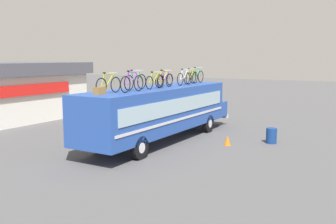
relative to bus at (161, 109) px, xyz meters
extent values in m
plane|color=#4C4C4F|center=(-0.24, 0.00, -1.71)|extent=(120.00, 120.00, 0.00)
cube|color=#23479E|center=(-0.24, 0.00, 0.05)|extent=(10.98, 2.53, 2.22)
cube|color=#23479E|center=(5.82, 0.00, -0.60)|extent=(1.14, 2.33, 0.92)
cube|color=#99B7C6|center=(-0.24, -1.28, 0.31)|extent=(10.10, 0.04, 0.74)
cube|color=#99B7C6|center=(-0.24, 1.28, 0.31)|extent=(10.10, 0.04, 0.74)
cube|color=silver|center=(-0.24, -1.28, -0.39)|extent=(10.54, 0.03, 0.12)
cube|color=silver|center=(-0.24, 1.28, -0.39)|extent=(10.54, 0.03, 0.12)
cube|color=silver|center=(6.45, 0.00, -1.14)|extent=(0.16, 2.41, 0.24)
cylinder|color=black|center=(3.50, -1.13, -1.19)|extent=(1.04, 0.28, 1.04)
cylinder|color=silver|center=(3.50, -1.13, -1.19)|extent=(0.47, 0.30, 0.47)
cylinder|color=black|center=(3.50, 1.13, -1.19)|extent=(1.04, 0.28, 1.04)
cylinder|color=silver|center=(3.50, 1.13, -1.19)|extent=(0.47, 0.30, 0.47)
cylinder|color=black|center=(-3.64, -1.13, -1.19)|extent=(1.04, 0.28, 1.04)
cylinder|color=silver|center=(-3.64, -1.13, -1.19)|extent=(0.47, 0.30, 0.47)
cylinder|color=black|center=(-3.64, 1.13, -1.19)|extent=(1.04, 0.28, 1.04)
cylinder|color=silver|center=(-3.64, 1.13, -1.19)|extent=(0.47, 0.30, 0.47)
cube|color=olive|center=(-4.73, 0.11, 1.32)|extent=(0.47, 0.32, 0.32)
torus|color=black|center=(-4.60, 0.12, 1.51)|extent=(0.70, 0.04, 0.70)
torus|color=black|center=(-3.63, 0.12, 1.51)|extent=(0.70, 0.04, 0.70)
cylinder|color=#B2B20C|center=(-4.31, 0.12, 1.77)|extent=(0.19, 0.04, 0.50)
cylinder|color=#B2B20C|center=(-4.02, 0.12, 1.76)|extent=(0.45, 0.04, 0.48)
cylinder|color=#B2B20C|center=(-4.10, 0.12, 2.00)|extent=(0.58, 0.04, 0.07)
cylinder|color=#B2B20C|center=(-4.42, 0.12, 1.52)|extent=(0.37, 0.03, 0.05)
cylinder|color=#B2B20C|center=(-4.49, 0.12, 1.76)|extent=(0.24, 0.03, 0.52)
cylinder|color=#B2B20C|center=(-3.72, 0.12, 1.75)|extent=(0.20, 0.03, 0.48)
cylinder|color=silver|center=(-3.81, 0.12, 2.03)|extent=(0.03, 0.44, 0.03)
ellipsoid|color=black|center=(-4.39, 0.12, 2.06)|extent=(0.20, 0.08, 0.06)
torus|color=black|center=(-3.56, -0.36, 1.53)|extent=(0.74, 0.04, 0.74)
torus|color=black|center=(-2.55, -0.36, 1.53)|extent=(0.74, 0.04, 0.74)
cylinder|color=purple|center=(-3.26, -0.36, 1.81)|extent=(0.20, 0.04, 0.53)
cylinder|color=purple|center=(-2.95, -0.36, 1.79)|extent=(0.47, 0.04, 0.51)
cylinder|color=purple|center=(-3.03, -0.36, 2.05)|extent=(0.61, 0.04, 0.07)
cylinder|color=purple|center=(-3.37, -0.36, 1.54)|extent=(0.39, 0.03, 0.05)
cylinder|color=purple|center=(-3.45, -0.36, 1.80)|extent=(0.25, 0.03, 0.55)
cylinder|color=purple|center=(-2.64, -0.36, 1.78)|extent=(0.21, 0.03, 0.51)
cylinder|color=silver|center=(-2.73, -0.36, 2.09)|extent=(0.03, 0.44, 0.03)
ellipsoid|color=black|center=(-3.34, -0.36, 2.11)|extent=(0.20, 0.08, 0.06)
torus|color=black|center=(-2.59, 0.16, 1.53)|extent=(0.74, 0.04, 0.74)
torus|color=black|center=(-1.54, 0.16, 1.53)|extent=(0.74, 0.04, 0.74)
cylinder|color=green|center=(-2.28, 0.16, 1.81)|extent=(0.20, 0.04, 0.53)
cylinder|color=green|center=(-1.96, 0.16, 1.79)|extent=(0.49, 0.04, 0.51)
cylinder|color=green|center=(-2.04, 0.16, 2.05)|extent=(0.63, 0.04, 0.07)
cylinder|color=green|center=(-2.39, 0.16, 1.54)|extent=(0.40, 0.03, 0.05)
cylinder|color=green|center=(-2.47, 0.16, 1.80)|extent=(0.26, 0.03, 0.55)
cylinder|color=green|center=(-1.64, 0.16, 1.78)|extent=(0.22, 0.03, 0.51)
cylinder|color=silver|center=(-1.73, 0.16, 2.09)|extent=(0.03, 0.44, 0.03)
ellipsoid|color=black|center=(-2.36, 0.16, 2.11)|extent=(0.20, 0.08, 0.06)
torus|color=black|center=(-1.51, -0.27, 1.49)|extent=(0.65, 0.04, 0.65)
torus|color=black|center=(-0.50, -0.27, 1.49)|extent=(0.65, 0.04, 0.65)
cylinder|color=#B2B20C|center=(-1.21, -0.27, 1.74)|extent=(0.20, 0.04, 0.46)
cylinder|color=#B2B20C|center=(-0.90, -0.27, 1.72)|extent=(0.47, 0.04, 0.45)
cylinder|color=#B2B20C|center=(-0.99, -0.27, 1.95)|extent=(0.61, 0.04, 0.07)
cylinder|color=#B2B20C|center=(-1.32, -0.27, 1.50)|extent=(0.38, 0.03, 0.05)
cylinder|color=#B2B20C|center=(-1.40, -0.27, 1.73)|extent=(0.25, 0.03, 0.48)
cylinder|color=#B2B20C|center=(-0.59, -0.27, 1.71)|extent=(0.21, 0.03, 0.45)
cylinder|color=silver|center=(-0.68, -0.27, 1.98)|extent=(0.03, 0.44, 0.03)
ellipsoid|color=black|center=(-1.29, -0.27, 2.00)|extent=(0.20, 0.08, 0.06)
torus|color=black|center=(-0.56, -0.22, 1.51)|extent=(0.70, 0.04, 0.70)
torus|color=black|center=(0.46, -0.22, 1.51)|extent=(0.70, 0.04, 0.70)
cylinder|color=#B2B20C|center=(-0.25, -0.22, 1.78)|extent=(0.20, 0.04, 0.50)
cylinder|color=#B2B20C|center=(0.05, -0.22, 1.76)|extent=(0.48, 0.04, 0.48)
cylinder|color=#B2B20C|center=(-0.03, -0.22, 2.01)|extent=(0.62, 0.04, 0.07)
cylinder|color=#B2B20C|center=(-0.37, -0.22, 1.52)|extent=(0.39, 0.03, 0.05)
cylinder|color=#B2B20C|center=(-0.45, -0.22, 1.77)|extent=(0.25, 0.03, 0.52)
cylinder|color=#B2B20C|center=(0.37, -0.22, 1.75)|extent=(0.21, 0.03, 0.49)
cylinder|color=silver|center=(0.28, -0.22, 2.04)|extent=(0.03, 0.44, 0.03)
ellipsoid|color=black|center=(-0.33, -0.22, 2.07)|extent=(0.20, 0.08, 0.06)
torus|color=black|center=(0.52, 0.33, 1.49)|extent=(0.65, 0.04, 0.65)
torus|color=black|center=(1.48, 0.33, 1.49)|extent=(0.65, 0.04, 0.65)
cylinder|color=purple|center=(0.81, 0.33, 1.74)|extent=(0.19, 0.04, 0.46)
cylinder|color=purple|center=(1.10, 0.33, 1.72)|extent=(0.45, 0.04, 0.45)
cylinder|color=purple|center=(1.02, 0.33, 1.95)|extent=(0.58, 0.04, 0.07)
cylinder|color=purple|center=(0.70, 0.33, 1.50)|extent=(0.37, 0.03, 0.05)
cylinder|color=purple|center=(0.63, 0.33, 1.73)|extent=(0.24, 0.03, 0.48)
cylinder|color=purple|center=(1.40, 0.33, 1.71)|extent=(0.20, 0.03, 0.45)
cylinder|color=silver|center=(1.31, 0.33, 1.98)|extent=(0.03, 0.44, 0.03)
ellipsoid|color=black|center=(0.73, 0.33, 2.00)|extent=(0.20, 0.08, 0.06)
torus|color=black|center=(1.50, -0.32, 1.51)|extent=(0.70, 0.04, 0.70)
torus|color=black|center=(2.51, -0.32, 1.51)|extent=(0.70, 0.04, 0.70)
cylinder|color=white|center=(1.81, -0.32, 1.78)|extent=(0.20, 0.04, 0.50)
cylinder|color=white|center=(2.11, -0.32, 1.76)|extent=(0.47, 0.04, 0.48)
cylinder|color=white|center=(2.03, -0.32, 2.00)|extent=(0.61, 0.04, 0.07)
cylinder|color=white|center=(1.69, -0.32, 1.52)|extent=(0.38, 0.03, 0.05)
cylinder|color=white|center=(1.61, -0.32, 1.77)|extent=(0.25, 0.03, 0.52)
cylinder|color=white|center=(2.42, -0.32, 1.75)|extent=(0.21, 0.03, 0.49)
cylinder|color=silver|center=(2.33, -0.32, 2.04)|extent=(0.03, 0.44, 0.03)
ellipsoid|color=black|center=(1.72, -0.32, 2.06)|extent=(0.20, 0.08, 0.06)
torus|color=black|center=(2.56, -0.17, 1.51)|extent=(0.70, 0.04, 0.70)
torus|color=black|center=(3.59, -0.17, 1.51)|extent=(0.70, 0.04, 0.70)
cylinder|color=#B2B20C|center=(2.87, -0.17, 1.78)|extent=(0.20, 0.04, 0.50)
cylinder|color=#B2B20C|center=(3.18, -0.17, 1.76)|extent=(0.48, 0.04, 0.48)
cylinder|color=#B2B20C|center=(3.09, -0.17, 2.01)|extent=(0.62, 0.04, 0.07)
cylinder|color=#B2B20C|center=(2.75, -0.17, 1.52)|extent=(0.39, 0.03, 0.05)
cylinder|color=#B2B20C|center=(2.67, -0.17, 1.77)|extent=(0.25, 0.03, 0.52)
cylinder|color=#B2B20C|center=(3.50, -0.17, 1.75)|extent=(0.22, 0.03, 0.49)
cylinder|color=silver|center=(3.41, -0.17, 2.04)|extent=(0.03, 0.44, 0.03)
ellipsoid|color=black|center=(2.78, -0.17, 2.06)|extent=(0.20, 0.08, 0.06)
torus|color=black|center=(3.47, -0.11, 1.53)|extent=(0.74, 0.04, 0.74)
torus|color=black|center=(4.51, -0.11, 1.53)|extent=(0.74, 0.04, 0.74)
cylinder|color=green|center=(3.78, -0.11, 1.81)|extent=(0.20, 0.04, 0.53)
cylinder|color=green|center=(4.09, -0.11, 1.79)|extent=(0.48, 0.04, 0.51)
cylinder|color=green|center=(4.01, -0.11, 2.05)|extent=(0.63, 0.04, 0.07)
cylinder|color=green|center=(3.67, -0.11, 1.54)|extent=(0.40, 0.03, 0.05)
cylinder|color=green|center=(3.58, -0.11, 1.80)|extent=(0.26, 0.03, 0.55)
cylinder|color=green|center=(4.42, -0.11, 1.78)|extent=(0.22, 0.03, 0.51)
cylinder|color=silver|center=(4.32, -0.11, 2.09)|extent=(0.03, 0.44, 0.03)
ellipsoid|color=black|center=(3.70, -0.11, 2.11)|extent=(0.20, 0.08, 0.06)
cube|color=red|center=(0.08, 9.94, 0.61)|extent=(6.22, 0.16, 0.70)
cylinder|color=navy|center=(2.45, -5.20, -1.31)|extent=(0.54, 0.54, 0.79)
cone|color=orange|center=(0.87, -3.41, -1.47)|extent=(0.34, 0.34, 0.48)
camera|label=1|loc=(-16.96, -10.47, 2.69)|focal=40.81mm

